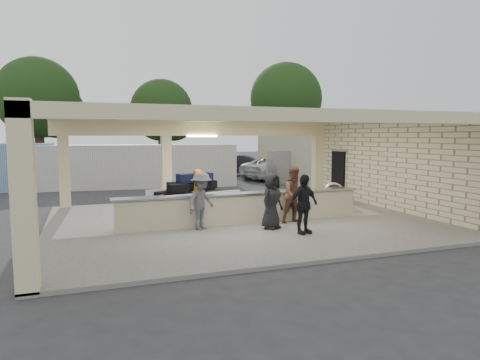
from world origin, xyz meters
name	(u,v)px	position (x,y,z in m)	size (l,w,h in m)	color
ground	(238,223)	(0.00, 0.00, 0.00)	(120.00, 120.00, 0.00)	#2B2B2E
pavilion	(237,181)	(0.21, 0.66, 1.35)	(12.01, 10.00, 3.55)	#615F5A
baggage_counter	(243,208)	(0.00, -0.50, 0.59)	(8.20, 0.58, 0.98)	#C0B68F
luggage_cart	(191,195)	(-1.47, 0.48, 0.94)	(2.97, 2.22, 1.56)	silver
drum_fan	(334,193)	(4.71, 1.60, 0.58)	(0.85, 0.57, 0.90)	silver
baggage_handler	(197,195)	(-1.32, 0.30, 0.95)	(0.62, 0.34, 1.71)	orange
passenger_a	(295,195)	(1.57, -1.07, 1.01)	(0.89, 0.39, 1.83)	brown
passenger_b	(303,204)	(1.08, -2.53, 0.96)	(1.00, 0.37, 1.71)	black
passenger_c	(201,201)	(-1.52, -1.00, 0.96)	(1.11, 0.39, 1.72)	#4E4D52
passenger_d	(272,201)	(0.51, -1.60, 0.94)	(0.82, 0.34, 1.69)	black
car_white_a	(280,168)	(7.46, 12.52, 0.75)	(2.50, 5.28, 1.51)	silver
car_white_b	(335,164)	(12.76, 14.12, 0.78)	(1.85, 4.96, 1.57)	silver
car_dark	(245,165)	(6.22, 15.80, 0.75)	(1.58, 4.48, 1.49)	black
container_white	(137,166)	(-1.97, 11.37, 1.20)	(11.05, 2.21, 2.39)	silver
fence	(356,166)	(11.00, 9.00, 1.05)	(12.06, 0.06, 2.03)	gray
tree_left	(42,101)	(-7.68, 24.16, 5.59)	(6.60, 6.30, 9.00)	#382619
tree_mid	(165,113)	(2.32, 26.16, 4.96)	(6.00, 5.60, 8.00)	#382619
tree_right	(288,102)	(14.32, 25.16, 6.21)	(7.20, 7.00, 10.00)	#382619
adjacent_building	(326,157)	(9.50, 10.00, 1.60)	(6.00, 8.00, 3.20)	#B0AD8C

